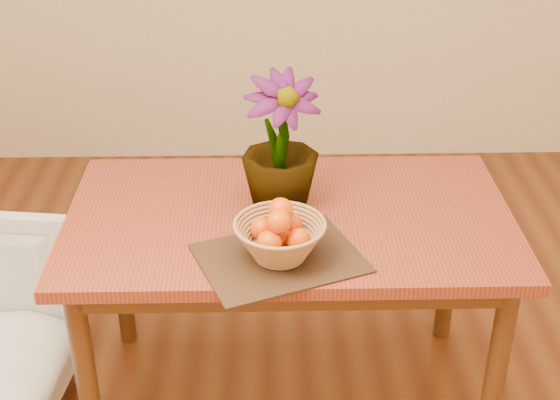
{
  "coord_description": "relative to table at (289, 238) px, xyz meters",
  "views": [
    {
      "loc": [
        -0.08,
        -1.81,
        1.99
      ],
      "look_at": [
        -0.03,
        0.11,
        0.91
      ],
      "focal_mm": 50.0,
      "sensor_mm": 36.0,
      "label": 1
    }
  ],
  "objects": [
    {
      "name": "table",
      "position": [
        0.0,
        0.0,
        0.0
      ],
      "size": [
        1.4,
        0.8,
        0.75
      ],
      "color": "maroon",
      "rests_on": "floor"
    },
    {
      "name": "potted_plant",
      "position": [
        -0.03,
        0.06,
        0.3
      ],
      "size": [
        0.29,
        0.29,
        0.43
      ],
      "primitive_type": "imported",
      "rotation": [
        0.0,
        0.0,
        0.24
      ],
      "color": "#194714",
      "rests_on": "table"
    },
    {
      "name": "orange_pile",
      "position": [
        -0.04,
        -0.25,
        0.19
      ],
      "size": [
        0.17,
        0.17,
        0.13
      ],
      "rotation": [
        0.0,
        0.0,
        0.43
      ],
      "color": "#E74003",
      "rests_on": "wicker_basket"
    },
    {
      "name": "wicker_basket",
      "position": [
        -0.04,
        -0.25,
        0.15
      ],
      "size": [
        0.26,
        0.26,
        0.11
      ],
      "color": "#A16A43",
      "rests_on": "placemat"
    },
    {
      "name": "placemat",
      "position": [
        -0.04,
        -0.25,
        0.09
      ],
      "size": [
        0.54,
        0.47,
        0.01
      ],
      "primitive_type": "cube",
      "rotation": [
        0.0,
        0.0,
        0.38
      ],
      "color": "#331D12",
      "rests_on": "table"
    }
  ]
}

